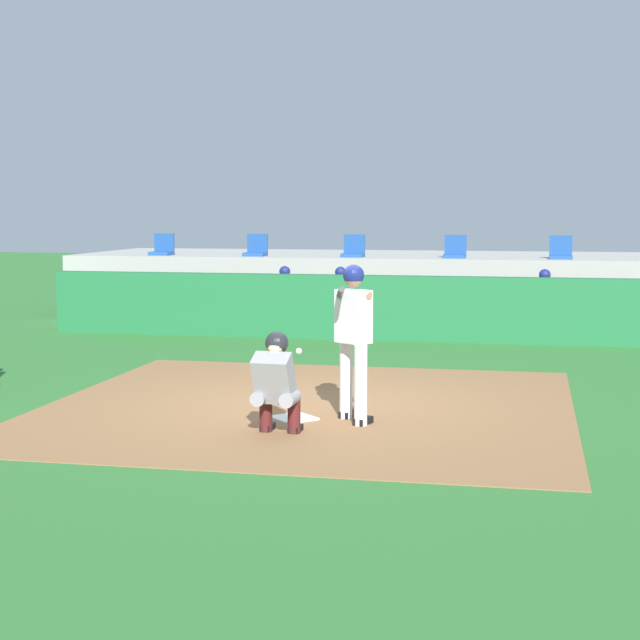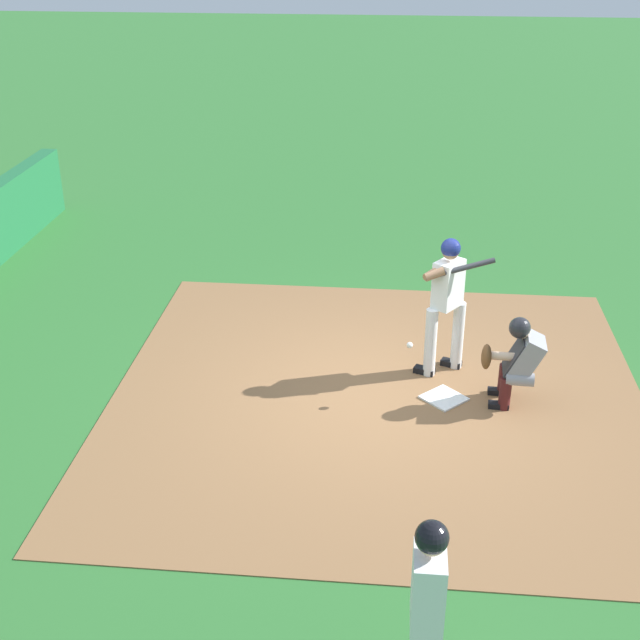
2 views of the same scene
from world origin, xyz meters
name	(u,v)px [view 2 (image 2 of 2)]	position (x,y,z in m)	size (l,w,h in m)	color
ground_plane	(377,396)	(0.00, 0.00, 0.00)	(80.00, 80.00, 0.00)	#2D6B2D
dirt_infield	(377,396)	(0.00, 0.00, 0.01)	(6.40, 6.40, 0.01)	olive
home_plate	(444,398)	(0.00, -0.80, 0.02)	(0.44, 0.44, 0.02)	white
batter_at_plate	(447,298)	(0.69, -0.80, 1.04)	(0.52, 0.91, 1.80)	silver
catcher_crouched	(516,358)	(0.00, -1.60, 0.61)	(0.50, 1.61, 1.13)	gray
on_deck_batter	(427,611)	(-4.50, -0.47, 1.02)	(0.58, 0.23, 1.79)	silver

